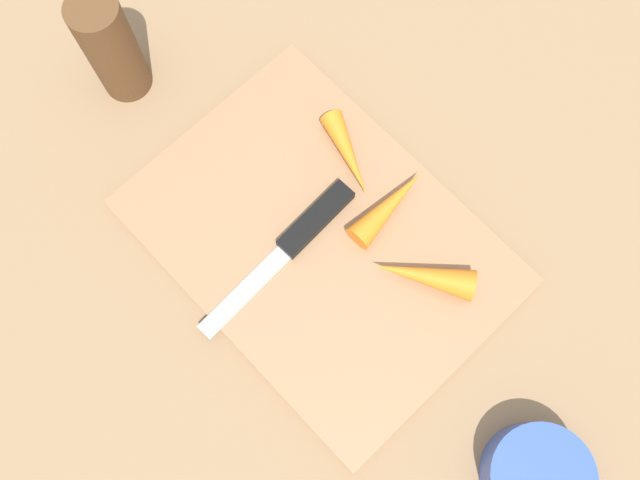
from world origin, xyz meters
The scene contains 8 objects.
ground_plane centered at (0.00, 0.00, 0.00)m, with size 1.40×1.40×0.00m, color #8C6D4C.
cutting_board centered at (0.00, 0.00, 0.01)m, with size 0.36×0.26×0.01m, color #99704C.
knife centered at (-0.02, 0.00, 0.02)m, with size 0.03×0.20×0.01m.
carrot_medium centered at (0.02, 0.07, 0.03)m, with size 0.03×0.03×0.10m, color orange.
carrot_longest centered at (0.10, 0.04, 0.03)m, with size 0.03×0.03×0.10m, color orange.
carrot_shortest centered at (-0.04, 0.08, 0.02)m, with size 0.02×0.02×0.09m, color orange.
small_bowl centered at (0.29, -0.01, 0.02)m, with size 0.09×0.09×0.05m, color #3351B2.
pepper_grinder centered at (-0.27, -0.02, 0.07)m, with size 0.05×0.05×0.13m, color brown.
Camera 1 is at (0.14, -0.13, 0.68)m, focal length 39.31 mm.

